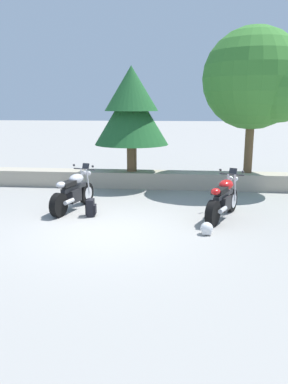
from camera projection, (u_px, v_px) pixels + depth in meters
ground_plane at (106, 231)px, 8.75m from camera, size 120.00×120.00×0.00m
stone_wall at (134, 179)px, 13.34m from camera, size 36.00×0.80×0.55m
motorcycle_silver_near_left at (74, 192)px, 10.40m from camera, size 0.83×2.03×1.18m
motorcycle_red_centre at (223, 199)px, 9.61m from camera, size 1.06×1.95×1.18m
rider_backpack at (91, 207)px, 9.85m from camera, size 0.28×0.32×0.47m
rider_helmet at (207, 229)px, 8.46m from camera, size 0.28×0.28×0.28m
pine_tree_far_left at (131, 107)px, 12.86m from camera, size 2.51×2.51×3.52m
leafy_tree_mid_left at (258, 81)px, 12.26m from camera, size 3.42×3.25×4.70m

